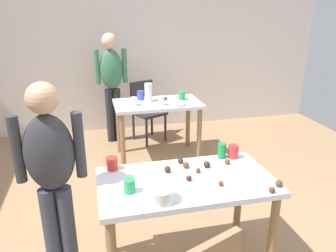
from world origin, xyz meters
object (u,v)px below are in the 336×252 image
chair_far_table (146,107)px  dining_table_near (186,193)px  person_girl_near (52,171)px  pitcher_far (149,92)px  person_adult_far (112,78)px  mixing_bowl (160,194)px  soda_can (222,151)px  dining_table_far (158,112)px

chair_far_table → dining_table_near: bearing=-93.6°
person_girl_near → pitcher_far: size_ratio=6.30×
chair_far_table → pitcher_far: size_ratio=3.73×
dining_table_near → person_adult_far: (-0.31, 2.69, 0.30)m
mixing_bowl → soda_can: size_ratio=1.50×
mixing_bowl → soda_can: soda_can is taller
chair_far_table → person_adult_far: bearing=175.3°
person_girl_near → mixing_bowl: 0.73m
pitcher_far → soda_can: bearing=-81.5°
person_girl_near → person_adult_far: bearing=77.2°
mixing_bowl → dining_table_far: bearing=78.6°
person_adult_far → pitcher_far: bearing=-56.4°
chair_far_table → pitcher_far: bearing=-95.7°
dining_table_near → pitcher_far: size_ratio=5.26×
person_girl_near → mixing_bowl: (0.66, -0.31, -0.08)m
mixing_bowl → soda_can: (0.61, 0.49, 0.02)m
dining_table_near → mixing_bowl: bearing=-137.5°
chair_far_table → soda_can: 2.41m
soda_can → person_girl_near: bearing=-171.9°
dining_table_near → soda_can: 0.50m
dining_table_far → chair_far_table: size_ratio=1.26×
chair_far_table → soda_can: (0.21, -2.38, 0.31)m
chair_far_table → soda_can: soda_can is taller
dining_table_near → mixing_bowl: 0.36m
dining_table_near → person_adult_far: size_ratio=0.78×
chair_far_table → mixing_bowl: chair_far_table is taller
dining_table_far → pitcher_far: (-0.10, 0.07, 0.24)m
person_girl_near → soda_can: 1.28m
dining_table_far → mixing_bowl: 2.27m
dining_table_near → mixing_bowl: mixing_bowl is taller
dining_table_far → person_girl_near: bearing=-120.1°
soda_can → pitcher_far: size_ratio=0.52×
person_adult_far → chair_far_table: bearing=-4.7°
person_girl_near → soda_can: bearing=8.1°
person_girl_near → mixing_bowl: person_girl_near is taller
person_girl_near → person_adult_far: size_ratio=0.94×
dining_table_near → mixing_bowl: size_ratio=6.69×
dining_table_near → chair_far_table: 2.66m
chair_far_table → dining_table_far: bearing=-86.3°
pitcher_far → dining_table_near: bearing=-93.0°
person_adult_far → mixing_bowl: (0.07, -2.91, -0.15)m
chair_far_table → person_girl_near: bearing=-112.5°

